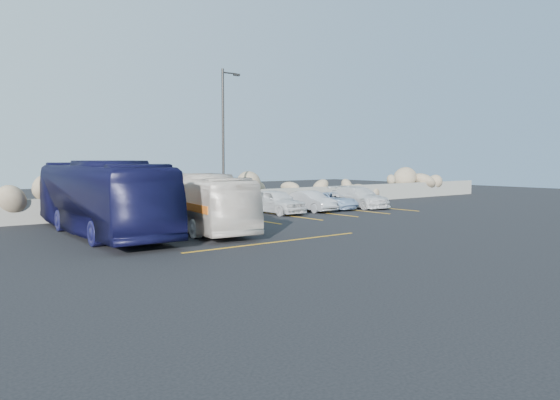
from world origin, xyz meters
TOP-DOWN VIEW (x-y plane):
  - ground at (0.00, 0.00)m, footprint 90.00×90.00m
  - seawall at (0.00, 12.00)m, footprint 60.00×0.40m
  - riprap_pile at (0.00, 13.20)m, footprint 54.00×2.80m
  - parking_lines at (4.64, 5.57)m, footprint 18.16×9.36m
  - lamppost at (2.56, 9.50)m, footprint 1.14×0.18m
  - vintage_bus at (-1.73, 5.15)m, footprint 3.36×9.18m
  - tour_coach at (-5.50, 6.19)m, footprint 3.20×11.15m
  - car_a at (5.47, 8.63)m, footprint 1.71×4.13m
  - car_b at (7.95, 8.45)m, footprint 1.43×3.71m
  - car_c at (12.06, 8.43)m, footprint 2.35×4.79m
  - car_d at (9.86, 8.67)m, footprint 1.75×3.76m

SIDE VIEW (x-z plane):
  - ground at x=0.00m, z-range 0.00..0.00m
  - parking_lines at x=4.64m, z-range 0.00..0.01m
  - car_d at x=9.86m, z-range 0.00..1.04m
  - seawall at x=0.00m, z-range 0.00..1.20m
  - car_b at x=7.95m, z-range 0.00..1.21m
  - car_c at x=12.06m, z-range 0.00..1.34m
  - car_a at x=5.47m, z-range 0.00..1.40m
  - vintage_bus at x=-1.73m, z-range 0.00..2.50m
  - riprap_pile at x=0.00m, z-range 0.00..2.60m
  - tour_coach at x=-5.50m, z-range 0.00..3.07m
  - lamppost at x=2.56m, z-range 0.30..8.30m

